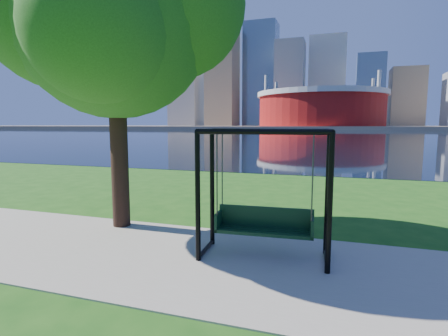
% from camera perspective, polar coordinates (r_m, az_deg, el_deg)
% --- Properties ---
extents(ground, '(900.00, 900.00, 0.00)m').
position_cam_1_polar(ground, '(7.41, 1.73, -14.01)').
color(ground, '#1E5114').
rests_on(ground, ground).
extents(path, '(120.00, 4.00, 0.03)m').
position_cam_1_polar(path, '(6.96, 0.53, -15.30)').
color(path, '#9E937F').
rests_on(path, ground).
extents(river, '(900.00, 180.00, 0.02)m').
position_cam_1_polar(river, '(108.69, 17.17, 5.30)').
color(river, black).
rests_on(river, ground).
extents(far_bank, '(900.00, 228.00, 2.00)m').
position_cam_1_polar(far_bank, '(312.65, 17.88, 6.37)').
color(far_bank, '#937F60').
rests_on(far_bank, ground).
extents(stadium, '(83.00, 83.00, 32.00)m').
position_cam_1_polar(stadium, '(242.21, 15.49, 9.50)').
color(stadium, maroon).
rests_on(stadium, far_bank).
extents(skyline, '(392.00, 66.00, 96.50)m').
position_cam_1_polar(skyline, '(327.78, 17.37, 12.52)').
color(skyline, gray).
rests_on(skyline, far_bank).
extents(swing, '(2.59, 1.26, 2.59)m').
position_cam_1_polar(swing, '(6.97, 6.63, -4.68)').
color(swing, black).
rests_on(swing, ground).
extents(park_tree, '(6.23, 5.63, 7.74)m').
position_cam_1_polar(park_tree, '(9.83, -17.56, 22.76)').
color(park_tree, black).
rests_on(park_tree, ground).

